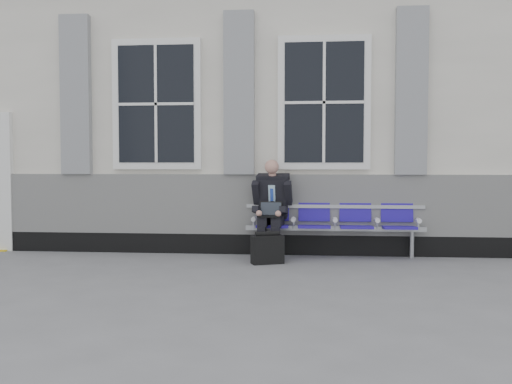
# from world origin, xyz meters

# --- Properties ---
(ground) EXTENTS (70.00, 70.00, 0.00)m
(ground) POSITION_xyz_m (0.00, 0.00, 0.00)
(ground) COLOR slate
(ground) RESTS_ON ground
(station_building) EXTENTS (14.40, 4.40, 4.49)m
(station_building) POSITION_xyz_m (-0.02, 3.47, 2.22)
(station_building) COLOR silver
(station_building) RESTS_ON ground
(bench) EXTENTS (2.60, 0.47, 0.91)m
(bench) POSITION_xyz_m (0.51, 1.32, 0.55)
(bench) COLOR #9EA0A3
(bench) RESTS_ON ground
(businessman) EXTENTS (0.59, 0.79, 1.42)m
(businessman) POSITION_xyz_m (-0.40, 1.19, 0.77)
(businessman) COLOR black
(businessman) RESTS_ON ground
(briefcase) EXTENTS (0.47, 0.33, 0.44)m
(briefcase) POSITION_xyz_m (-0.42, 0.67, 0.20)
(briefcase) COLOR black
(briefcase) RESTS_ON ground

